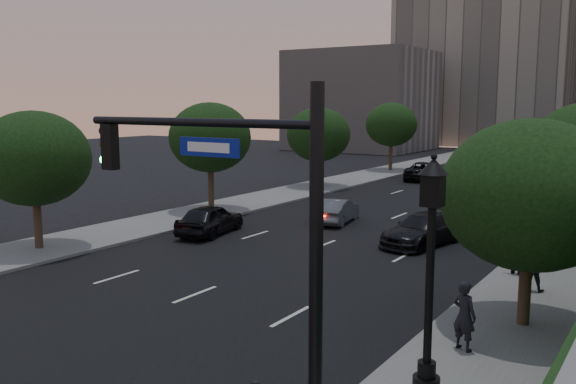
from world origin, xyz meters
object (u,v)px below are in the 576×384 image
Objects in this scene: sedan_mid_left at (337,211)px; sedan_near_right at (423,230)px; street_lamp at (429,292)px; pedestrian_c at (517,252)px; sedan_far_right at (544,177)px; sedan_near_left at (210,219)px; pedestrian_a at (464,315)px; pedestrian_b at (533,267)px; sedan_far_left at (424,171)px; traffic_signal_mast at (263,272)px.

sedan_near_right reaches higher than sedan_mid_left.
street_lamp is 11.67m from pedestrian_c.
sedan_near_left is at bearing -92.55° from sedan_far_right.
pedestrian_c reaches higher than sedan_near_left.
pedestrian_a is at bearing 93.18° from street_lamp.
sedan_near_left is 0.91× the size of sedan_near_right.
pedestrian_c is at bearing -59.04° from pedestrian_b.
street_lamp is 3.37× the size of pedestrian_b.
pedestrian_b is (14.84, -28.57, 0.19)m from sedan_far_left.
sedan_mid_left is at bearing 167.98° from sedan_near_right.
street_lamp is 15.96m from sedan_near_right.
sedan_near_left is 15.97m from pedestrian_b.
pedestrian_a reaches higher than sedan_far_left.
pedestrian_a is (-0.18, 3.23, -1.54)m from street_lamp.
pedestrian_b is at bearing 106.72° from sedan_far_left.
sedan_near_left is at bearing 133.29° from traffic_signal_mast.
pedestrian_a is at bearing 118.12° from sedan_mid_left.
traffic_signal_mast is 1.60× the size of sedan_far_right.
street_lamp reaches higher than sedan_near_right.
street_lamp reaches higher than pedestrian_b.
traffic_signal_mast is at bearing 96.28° from sedan_far_left.
sedan_far_left is at bearing 107.02° from traffic_signal_mast.
sedan_far_right reaches higher than sedan_near_right.
traffic_signal_mast is at bearing 84.48° from pedestrian_b.
pedestrian_b is (11.93, -7.57, 0.29)m from sedan_mid_left.
street_lamp is at bearing 133.50° from sedan_near_left.
street_lamp is 0.98× the size of sedan_far_left.
street_lamp is 2.97× the size of pedestrian_a.
street_lamp is 3.58m from pedestrian_a.
sedan_near_right is at bearing -170.92° from sedan_near_left.
street_lamp reaches higher than sedan_mid_left.
pedestrian_b reaches higher than sedan_near_right.
sedan_far_left is (-12.85, 41.98, -2.88)m from traffic_signal_mast.
pedestrian_c is at bearing 106.68° from sedan_far_left.
street_lamp is 39.97m from sedan_far_right.
pedestrian_c is (13.89, -26.77, 0.22)m from sedan_far_left.
traffic_signal_mast is 4.05× the size of pedestrian_c.
sedan_mid_left is 12.40m from pedestrian_c.
sedan_mid_left is 6.48m from sedan_near_right.
pedestrian_b reaches higher than sedan_far_right.
sedan_near_right is (5.97, -2.53, 0.05)m from sedan_mid_left.
traffic_signal_mast reaches higher than pedestrian_b.
pedestrian_a reaches higher than pedestrian_c.
sedan_near_right is (9.96, 3.68, -0.05)m from sedan_near_left.
sedan_near_left is (-15.68, 11.10, -1.84)m from street_lamp.
traffic_signal_mast is at bearing -66.95° from sedan_near_right.
sedan_near_right is (-5.72, 14.78, -1.89)m from street_lamp.
pedestrian_a is (1.57, 6.91, -2.58)m from traffic_signal_mast.
pedestrian_a reaches higher than sedan_near_left.
pedestrian_a is (5.54, -11.55, 0.35)m from sedan_near_right.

